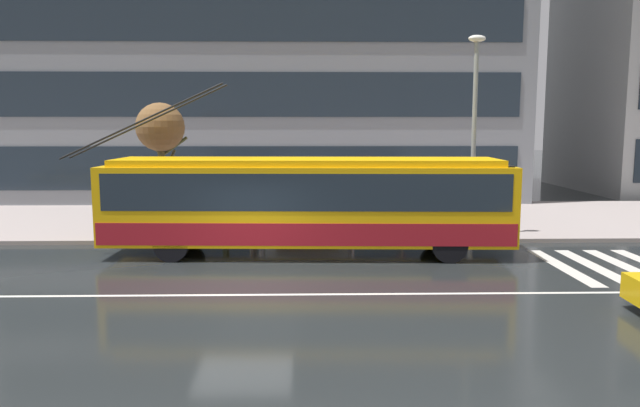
# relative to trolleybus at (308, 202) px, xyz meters

# --- Properties ---
(ground_plane) EXTENTS (160.00, 160.00, 0.00)m
(ground_plane) POSITION_rel_trolleybus_xyz_m (-1.67, -3.26, -1.63)
(ground_plane) COLOR #212526
(sidewalk_slab) EXTENTS (80.00, 10.00, 0.14)m
(sidewalk_slab) POSITION_rel_trolleybus_xyz_m (-1.67, 6.60, -1.56)
(sidewalk_slab) COLOR gray
(sidewalk_slab) RESTS_ON ground_plane
(crosswalk_stripe_edge_near) EXTENTS (0.44, 4.40, 0.01)m
(crosswalk_stripe_edge_near) POSITION_rel_trolleybus_xyz_m (7.18, -1.83, -1.62)
(crosswalk_stripe_edge_near) COLOR beige
(crosswalk_stripe_edge_near) RESTS_ON ground_plane
(crosswalk_stripe_inner_a) EXTENTS (0.44, 4.40, 0.01)m
(crosswalk_stripe_inner_a) POSITION_rel_trolleybus_xyz_m (8.08, -1.83, -1.62)
(crosswalk_stripe_inner_a) COLOR beige
(crosswalk_stripe_inner_a) RESTS_ON ground_plane
(crosswalk_stripe_center) EXTENTS (0.44, 4.40, 0.01)m
(crosswalk_stripe_center) POSITION_rel_trolleybus_xyz_m (8.98, -1.83, -1.62)
(crosswalk_stripe_center) COLOR beige
(crosswalk_stripe_center) RESTS_ON ground_plane
(lane_centre_line) EXTENTS (72.00, 0.14, 0.01)m
(lane_centre_line) POSITION_rel_trolleybus_xyz_m (-1.67, -4.46, -1.62)
(lane_centre_line) COLOR silver
(lane_centre_line) RESTS_ON ground_plane
(trolleybus) EXTENTS (13.60, 2.97, 5.21)m
(trolleybus) POSITION_rel_trolleybus_xyz_m (0.00, 0.00, 0.00)
(trolleybus) COLOR #F1AE0C
(trolleybus) RESTS_ON ground_plane
(bus_shelter) EXTENTS (3.62, 1.62, 2.63)m
(bus_shelter) POSITION_rel_trolleybus_xyz_m (-0.03, 3.60, 0.46)
(bus_shelter) COLOR gray
(bus_shelter) RESTS_ON sidewalk_slab
(pedestrian_at_shelter) EXTENTS (0.51, 0.51, 1.64)m
(pedestrian_at_shelter) POSITION_rel_trolleybus_xyz_m (-2.87, 2.55, -0.51)
(pedestrian_at_shelter) COLOR black
(pedestrian_at_shelter) RESTS_ON sidewalk_slab
(pedestrian_approaching_curb) EXTENTS (1.01, 1.01, 2.03)m
(pedestrian_approaching_curb) POSITION_rel_trolleybus_xyz_m (-0.25, 4.62, 0.10)
(pedestrian_approaching_curb) COLOR #2C3454
(pedestrian_approaching_curb) RESTS_ON sidewalk_slab
(pedestrian_walking_past) EXTENTS (1.08, 1.08, 1.94)m
(pedestrian_walking_past) POSITION_rel_trolleybus_xyz_m (-1.88, 3.20, 0.07)
(pedestrian_walking_past) COLOR #50524E
(pedestrian_walking_past) RESTS_ON sidewalk_slab
(pedestrian_waiting_by_pole) EXTENTS (1.09, 1.09, 2.08)m
(pedestrian_waiting_by_pole) POSITION_rel_trolleybus_xyz_m (3.53, 3.83, 0.19)
(pedestrian_waiting_by_pole) COLOR #495049
(pedestrian_waiting_by_pole) RESTS_ON sidewalk_slab
(street_lamp) EXTENTS (0.60, 0.32, 6.85)m
(street_lamp) POSITION_rel_trolleybus_xyz_m (5.76, 2.50, 2.55)
(street_lamp) COLOR gray
(street_lamp) RESTS_ON sidewalk_slab
(street_tree_bare) EXTENTS (1.80, 2.03, 4.64)m
(street_tree_bare) POSITION_rel_trolleybus_xyz_m (-5.39, 4.08, 2.18)
(street_tree_bare) COLOR brown
(street_tree_bare) RESTS_ON sidewalk_slab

